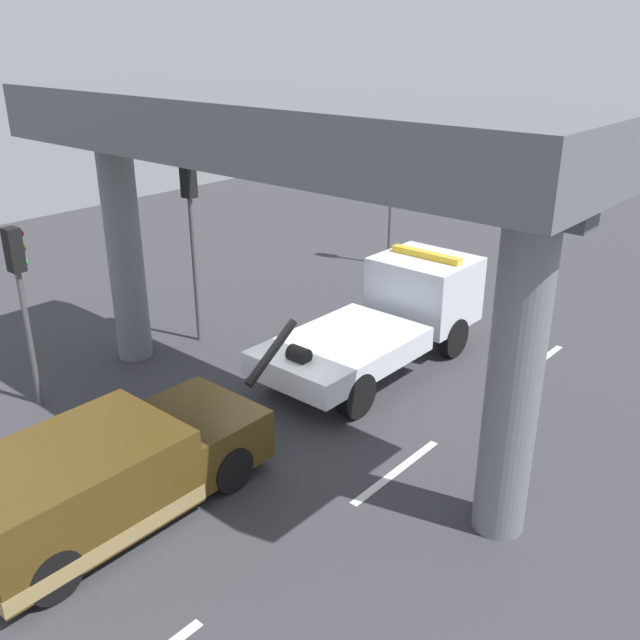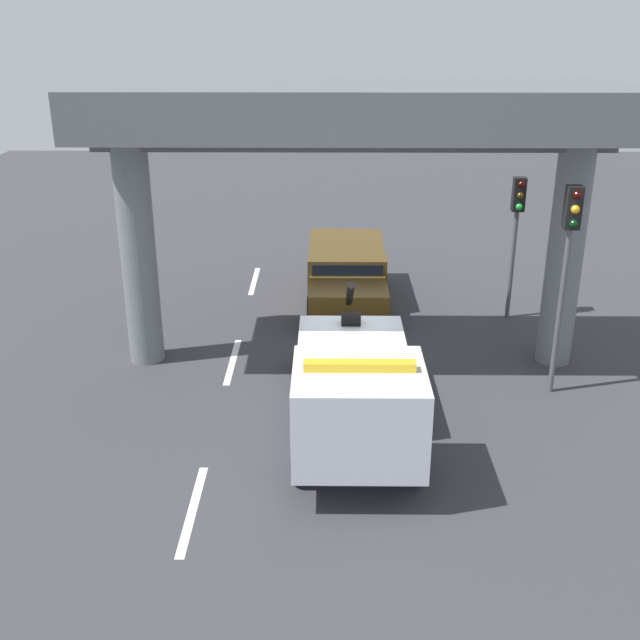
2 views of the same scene
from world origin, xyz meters
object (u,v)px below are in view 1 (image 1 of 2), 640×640
(tow_truck_white, at_px, (392,315))
(traffic_light_mid, at_px, (392,179))
(traffic_light_near, at_px, (20,278))
(towed_van_green, at_px, (105,478))
(traffic_light_far, at_px, (191,213))

(tow_truck_white, distance_m, traffic_light_mid, 7.88)
(tow_truck_white, xyz_separation_m, traffic_light_near, (-6.78, 4.49, 1.68))
(traffic_light_near, xyz_separation_m, traffic_light_mid, (13.00, 0.00, 0.10))
(tow_truck_white, bearing_deg, towed_van_green, -179.98)
(towed_van_green, relative_size, traffic_light_mid, 1.27)
(traffic_light_far, bearing_deg, towed_van_green, -141.91)
(towed_van_green, distance_m, traffic_light_far, 7.75)
(traffic_light_near, height_order, traffic_light_mid, traffic_light_mid)
(tow_truck_white, relative_size, traffic_light_near, 1.84)
(tow_truck_white, relative_size, traffic_light_far, 1.55)
(tow_truck_white, distance_m, traffic_light_near, 8.30)
(traffic_light_far, xyz_separation_m, traffic_light_mid, (8.50, -0.00, -0.42))
(towed_van_green, bearing_deg, tow_truck_white, 0.02)
(tow_truck_white, xyz_separation_m, towed_van_green, (-8.02, -0.00, -0.42))
(towed_van_green, xyz_separation_m, traffic_light_far, (5.74, 4.50, 2.62))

